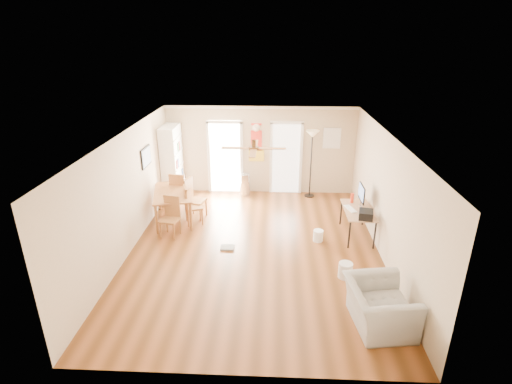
{
  "coord_description": "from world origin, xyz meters",
  "views": [
    {
      "loc": [
        0.39,
        -7.67,
        4.49
      ],
      "look_at": [
        0.0,
        0.6,
        1.15
      ],
      "focal_mm": 27.6,
      "sensor_mm": 36.0,
      "label": 1
    }
  ],
  "objects_px": {
    "torchiere_lamp": "(311,164)",
    "armchair": "(379,306)",
    "printer": "(366,215)",
    "wastebasket_b": "(345,270)",
    "dining_chair_right_a": "(196,199)",
    "dining_chair_far": "(181,191)",
    "bookshelf": "(172,163)",
    "dining_chair_right_b": "(194,205)",
    "trash_can": "(245,184)",
    "wastebasket_a": "(318,236)",
    "computer_desk": "(357,223)",
    "dining_chair_near": "(169,218)",
    "dining_table": "(174,206)"
  },
  "relations": [
    {
      "from": "dining_chair_far",
      "to": "torchiere_lamp",
      "type": "relative_size",
      "value": 0.54
    },
    {
      "from": "dining_chair_right_b",
      "to": "wastebasket_a",
      "type": "bearing_deg",
      "value": -124.01
    },
    {
      "from": "dining_chair_right_a",
      "to": "dining_chair_near",
      "type": "bearing_deg",
      "value": 172.34
    },
    {
      "from": "bookshelf",
      "to": "dining_chair_near",
      "type": "relative_size",
      "value": 2.19
    },
    {
      "from": "bookshelf",
      "to": "printer",
      "type": "distance_m",
      "value": 5.63
    },
    {
      "from": "dining_chair_right_b",
      "to": "dining_chair_near",
      "type": "bearing_deg",
      "value": 130.22
    },
    {
      "from": "torchiere_lamp",
      "to": "computer_desk",
      "type": "height_order",
      "value": "torchiere_lamp"
    },
    {
      "from": "dining_chair_right_a",
      "to": "bookshelf",
      "type": "bearing_deg",
      "value": 48.79
    },
    {
      "from": "dining_chair_right_b",
      "to": "computer_desk",
      "type": "xyz_separation_m",
      "value": [
        3.98,
        -0.5,
        -0.15
      ]
    },
    {
      "from": "bookshelf",
      "to": "printer",
      "type": "relative_size",
      "value": 6.03
    },
    {
      "from": "wastebasket_a",
      "to": "wastebasket_b",
      "type": "distance_m",
      "value": 1.51
    },
    {
      "from": "wastebasket_b",
      "to": "torchiere_lamp",
      "type": "bearing_deg",
      "value": 95.12
    },
    {
      "from": "dining_chair_far",
      "to": "dining_chair_right_b",
      "type": "bearing_deg",
      "value": 130.62
    },
    {
      "from": "printer",
      "to": "wastebasket_a",
      "type": "distance_m",
      "value": 1.2
    },
    {
      "from": "dining_chair_right_b",
      "to": "torchiere_lamp",
      "type": "distance_m",
      "value": 3.65
    },
    {
      "from": "dining_chair_right_a",
      "to": "dining_chair_far",
      "type": "height_order",
      "value": "dining_chair_far"
    },
    {
      "from": "dining_table",
      "to": "dining_chair_right_a",
      "type": "xyz_separation_m",
      "value": [
        0.55,
        0.15,
        0.14
      ]
    },
    {
      "from": "torchiere_lamp",
      "to": "printer",
      "type": "height_order",
      "value": "torchiere_lamp"
    },
    {
      "from": "computer_desk",
      "to": "wastebasket_b",
      "type": "distance_m",
      "value": 1.85
    },
    {
      "from": "trash_can",
      "to": "wastebasket_a",
      "type": "relative_size",
      "value": 2.48
    },
    {
      "from": "dining_chair_right_a",
      "to": "dining_chair_right_b",
      "type": "distance_m",
      "value": 0.33
    },
    {
      "from": "armchair",
      "to": "printer",
      "type": "bearing_deg",
      "value": -13.96
    },
    {
      "from": "dining_chair_near",
      "to": "wastebasket_a",
      "type": "bearing_deg",
      "value": 10.35
    },
    {
      "from": "dining_chair_right_a",
      "to": "torchiere_lamp",
      "type": "bearing_deg",
      "value": -48.0
    },
    {
      "from": "trash_can",
      "to": "computer_desk",
      "type": "distance_m",
      "value": 3.74
    },
    {
      "from": "wastebasket_b",
      "to": "dining_chair_far",
      "type": "bearing_deg",
      "value": 141.92
    },
    {
      "from": "bookshelf",
      "to": "computer_desk",
      "type": "bearing_deg",
      "value": -37.61
    },
    {
      "from": "armchair",
      "to": "dining_chair_right_b",
      "type": "bearing_deg",
      "value": 38.55
    },
    {
      "from": "wastebasket_a",
      "to": "computer_desk",
      "type": "bearing_deg",
      "value": 17.79
    },
    {
      "from": "wastebasket_b",
      "to": "armchair",
      "type": "relative_size",
      "value": 0.28
    },
    {
      "from": "armchair",
      "to": "torchiere_lamp",
      "type": "bearing_deg",
      "value": -0.44
    },
    {
      "from": "dining_chair_right_a",
      "to": "printer",
      "type": "bearing_deg",
      "value": -93.16
    },
    {
      "from": "torchiere_lamp",
      "to": "armchair",
      "type": "height_order",
      "value": "torchiere_lamp"
    },
    {
      "from": "trash_can",
      "to": "computer_desk",
      "type": "xyz_separation_m",
      "value": [
        2.83,
        -2.44,
        0.01
      ]
    },
    {
      "from": "dining_chair_right_b",
      "to": "torchiere_lamp",
      "type": "relative_size",
      "value": 0.5
    },
    {
      "from": "computer_desk",
      "to": "printer",
      "type": "height_order",
      "value": "printer"
    },
    {
      "from": "dining_table",
      "to": "wastebasket_b",
      "type": "distance_m",
      "value": 4.68
    },
    {
      "from": "dining_chair_right_a",
      "to": "armchair",
      "type": "bearing_deg",
      "value": -121.91
    },
    {
      "from": "computer_desk",
      "to": "armchair",
      "type": "xyz_separation_m",
      "value": [
        -0.23,
        -3.11,
        0.03
      ]
    },
    {
      "from": "dining_chair_right_a",
      "to": "dining_chair_right_b",
      "type": "relative_size",
      "value": 1.06
    },
    {
      "from": "printer",
      "to": "wastebasket_b",
      "type": "height_order",
      "value": "printer"
    },
    {
      "from": "dining_chair_right_a",
      "to": "torchiere_lamp",
      "type": "distance_m",
      "value": 3.49
    },
    {
      "from": "trash_can",
      "to": "armchair",
      "type": "bearing_deg",
      "value": -64.89
    },
    {
      "from": "trash_can",
      "to": "armchair",
      "type": "relative_size",
      "value": 0.59
    },
    {
      "from": "dining_chair_right_a",
      "to": "computer_desk",
      "type": "relative_size",
      "value": 0.83
    },
    {
      "from": "bookshelf",
      "to": "wastebasket_b",
      "type": "relative_size",
      "value": 6.67
    },
    {
      "from": "dining_chair_right_b",
      "to": "dining_chair_near",
      "type": "xyz_separation_m",
      "value": [
        -0.43,
        -0.73,
        -0.01
      ]
    },
    {
      "from": "dining_chair_far",
      "to": "trash_can",
      "type": "relative_size",
      "value": 1.6
    },
    {
      "from": "dining_chair_right_a",
      "to": "trash_can",
      "type": "relative_size",
      "value": 1.59
    },
    {
      "from": "dining_chair_far",
      "to": "torchiere_lamp",
      "type": "bearing_deg",
      "value": -154.24
    }
  ]
}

